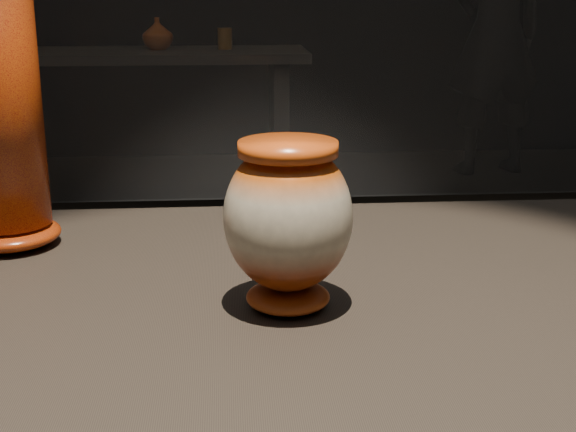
% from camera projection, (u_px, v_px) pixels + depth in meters
% --- Properties ---
extents(main_vase, '(0.15, 0.15, 0.20)m').
position_uv_depth(main_vase, '(288.00, 219.00, 0.91)').
color(main_vase, maroon).
rests_on(main_vase, display_plinth).
extents(back_shelf, '(2.00, 0.60, 0.90)m').
position_uv_depth(back_shelf, '(122.00, 100.00, 4.33)').
color(back_shelf, black).
rests_on(back_shelf, ground).
extents(back_vase_left, '(0.20, 0.20, 0.19)m').
position_uv_depth(back_vase_left, '(14.00, 33.00, 4.15)').
color(back_vase_left, '#885713').
rests_on(back_vase_left, back_shelf).
extents(back_vase_mid, '(0.22, 0.22, 0.17)m').
position_uv_depth(back_vase_mid, '(157.00, 34.00, 4.28)').
color(back_vase_mid, maroon).
rests_on(back_vase_mid, back_shelf).
extents(back_vase_right, '(0.08, 0.08, 0.11)m').
position_uv_depth(back_vase_right, '(225.00, 39.00, 4.31)').
color(back_vase_right, '#885713').
rests_on(back_vase_right, back_shelf).
extents(visitor, '(0.74, 0.55, 1.85)m').
position_uv_depth(visitor, '(496.00, 33.00, 5.21)').
color(visitor, black).
rests_on(visitor, ground).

